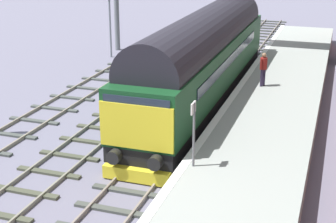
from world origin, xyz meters
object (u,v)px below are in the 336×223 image
(platform_number_sign, at_px, (194,125))
(waiting_passenger, at_px, (263,66))
(signal_post_far, at_px, (109,11))
(diesel_locomotive, at_px, (204,56))

(platform_number_sign, bearing_deg, waiting_passenger, 85.72)
(signal_post_far, relative_size, platform_number_sign, 2.27)
(diesel_locomotive, bearing_deg, platform_number_sign, -77.00)
(diesel_locomotive, height_order, signal_post_far, signal_post_far)
(waiting_passenger, bearing_deg, platform_number_sign, -157.62)
(diesel_locomotive, bearing_deg, waiting_passenger, 17.47)
(diesel_locomotive, distance_m, signal_post_far, 11.53)
(signal_post_far, height_order, platform_number_sign, signal_post_far)
(diesel_locomotive, relative_size, waiting_passenger, 10.82)
(signal_post_far, xyz_separation_m, platform_number_sign, (10.60, -16.56, -0.71))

